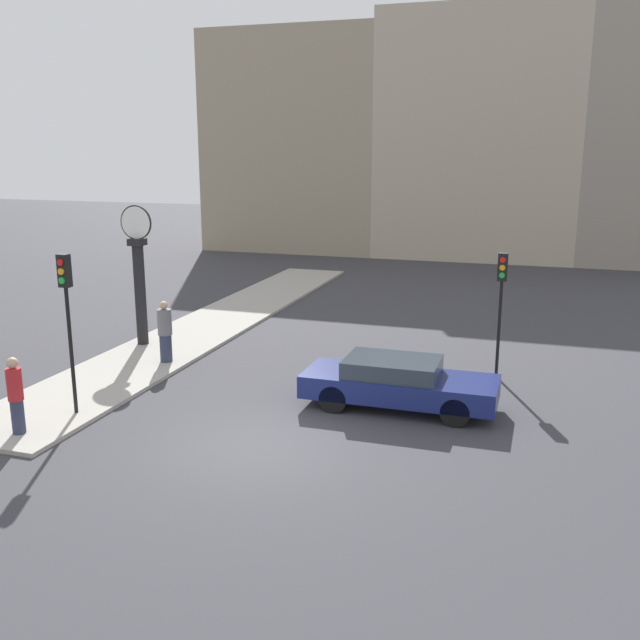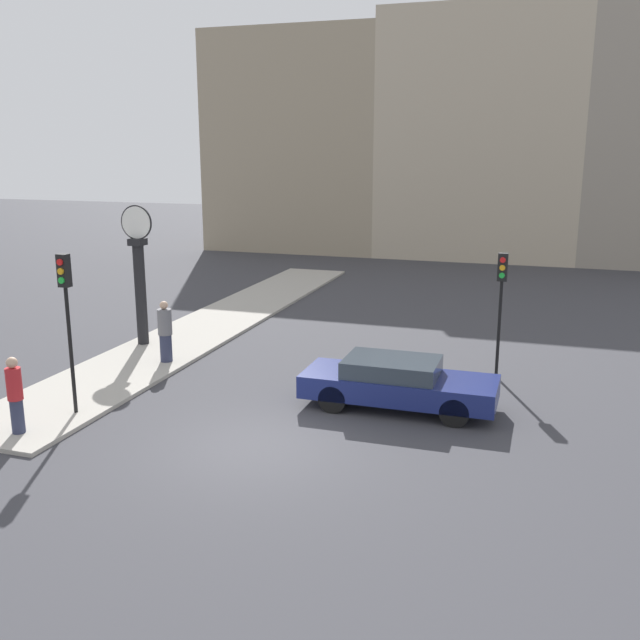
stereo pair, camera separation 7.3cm
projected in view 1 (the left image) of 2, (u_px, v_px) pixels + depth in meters
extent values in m
plane|color=#38383D|center=(256.00, 446.00, 15.34)|extent=(120.00, 120.00, 0.00)
cube|color=#A39E93|center=(216.00, 322.00, 25.98)|extent=(2.97, 23.40, 0.10)
cube|color=gray|center=(296.00, 143.00, 43.68)|extent=(10.80, 5.00, 13.02)
cube|color=#B7A88E|center=(478.00, 137.00, 40.33)|extent=(11.16, 5.00, 13.68)
cube|color=navy|center=(399.00, 386.00, 17.44)|extent=(4.72, 1.74, 0.56)
cube|color=#2D3842|center=(392.00, 367.00, 17.38)|extent=(2.27, 1.56, 0.41)
cylinder|color=black|center=(463.00, 391.00, 17.76)|extent=(0.68, 0.22, 0.68)
cylinder|color=black|center=(455.00, 412.00, 16.35)|extent=(0.68, 0.22, 0.68)
cylinder|color=black|center=(350.00, 380.00, 18.63)|extent=(0.68, 0.22, 0.68)
cylinder|color=black|center=(333.00, 399.00, 17.23)|extent=(0.68, 0.22, 0.68)
cylinder|color=black|center=(71.00, 351.00, 16.66)|extent=(0.09, 0.09, 3.05)
cube|color=black|center=(64.00, 271.00, 16.21)|extent=(0.26, 0.20, 0.76)
cylinder|color=red|center=(60.00, 262.00, 16.05)|extent=(0.15, 0.04, 0.15)
cylinder|color=orange|center=(61.00, 272.00, 16.09)|extent=(0.15, 0.04, 0.15)
cylinder|color=green|center=(62.00, 281.00, 16.14)|extent=(0.15, 0.04, 0.15)
cylinder|color=black|center=(499.00, 330.00, 19.64)|extent=(0.09, 0.09, 2.74)
cube|color=black|center=(503.00, 267.00, 19.22)|extent=(0.26, 0.20, 0.76)
cylinder|color=red|center=(503.00, 260.00, 19.06)|extent=(0.15, 0.04, 0.15)
cylinder|color=orange|center=(502.00, 268.00, 19.11)|extent=(0.15, 0.04, 0.15)
cylinder|color=green|center=(502.00, 275.00, 19.16)|extent=(0.15, 0.04, 0.15)
cylinder|color=black|center=(140.00, 295.00, 22.60)|extent=(0.35, 0.35, 3.18)
cube|color=black|center=(137.00, 242.00, 22.20)|extent=(0.46, 0.46, 0.21)
cylinder|color=black|center=(136.00, 223.00, 22.05)|extent=(1.08, 0.04, 1.08)
cylinder|color=white|center=(136.00, 223.00, 22.05)|extent=(1.00, 0.06, 1.00)
cylinder|color=#2D334C|center=(18.00, 416.00, 15.70)|extent=(0.28, 0.28, 0.77)
cylinder|color=red|center=(15.00, 384.00, 15.52)|extent=(0.33, 0.33, 0.72)
sphere|color=tan|center=(12.00, 363.00, 15.41)|extent=(0.25, 0.25, 0.25)
cylinder|color=#2D334C|center=(166.00, 348.00, 20.97)|extent=(0.35, 0.35, 0.82)
cylinder|color=slate|center=(165.00, 322.00, 20.78)|extent=(0.42, 0.42, 0.76)
sphere|color=tan|center=(164.00, 305.00, 20.67)|extent=(0.24, 0.24, 0.24)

